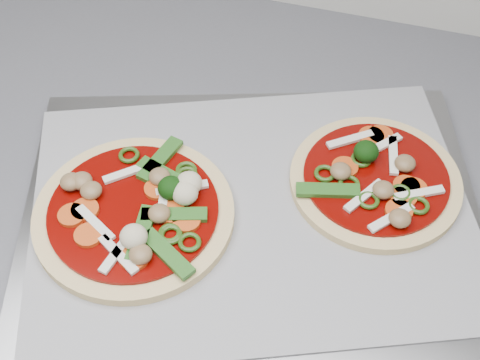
# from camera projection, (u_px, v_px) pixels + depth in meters

# --- Properties ---
(countertop) EXTENTS (3.60, 0.60, 0.04)m
(countertop) POSITION_uv_depth(u_px,v_px,m) (186.00, 186.00, 0.67)
(countertop) COLOR #5D5D65
(countertop) RESTS_ON base_cabinet
(baking_tray) EXTENTS (0.49, 0.42, 0.01)m
(baking_tray) POSITION_uv_depth(u_px,v_px,m) (252.00, 214.00, 0.62)
(baking_tray) COLOR gray
(baking_tray) RESTS_ON countertop
(parchment) EXTENTS (0.48, 0.42, 0.00)m
(parchment) POSITION_uv_depth(u_px,v_px,m) (252.00, 209.00, 0.61)
(parchment) COLOR #9D9DA3
(parchment) RESTS_ON baking_tray
(pizza_left) EXTENTS (0.19, 0.19, 0.03)m
(pizza_left) POSITION_uv_depth(u_px,v_px,m) (138.00, 211.00, 0.60)
(pizza_left) COLOR #F0DA8A
(pizza_left) RESTS_ON parchment
(pizza_right) EXTENTS (0.18, 0.18, 0.03)m
(pizza_right) POSITION_uv_depth(u_px,v_px,m) (376.00, 179.00, 0.62)
(pizza_right) COLOR #F0DA8A
(pizza_right) RESTS_ON parchment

